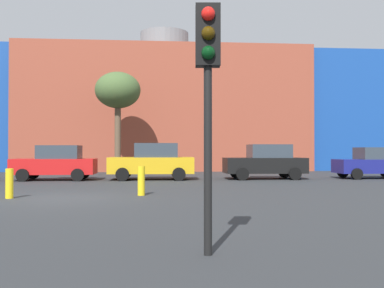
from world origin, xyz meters
The scene contains 10 objects.
ground_plane centered at (0.00, 0.00, 0.00)m, with size 200.00×200.00×0.00m, color #2D3033.
building_backdrop centered at (3.61, 22.07, 4.66)m, with size 41.34×10.80×11.29m.
parked_car_1 centered at (-2.15, 8.57, 0.88)m, with size 4.10×2.01×1.77m.
parked_car_2 centered at (2.76, 8.57, 0.94)m, with size 4.36×2.14×1.89m.
parked_car_3 centered at (8.74, 8.57, 0.91)m, with size 4.23×2.07×1.83m.
parked_car_4 centered at (14.66, 8.57, 0.84)m, with size 3.88×1.91×1.68m.
traffic_light_near_right centered at (3.73, -7.82, 2.68)m, with size 0.38×0.37×3.64m.
bare_tree_0 centered at (0.53, 13.54, 5.21)m, with size 2.86×2.86×6.47m.
bollard_yellow_0 centered at (-1.65, 0.07, 0.47)m, with size 0.24×0.24×0.94m, color yellow.
bollard_yellow_1 centered at (2.47, 0.65, 0.49)m, with size 0.24×0.24×0.98m, color yellow.
Camera 1 is at (3.00, -14.06, 1.52)m, focal length 40.64 mm.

